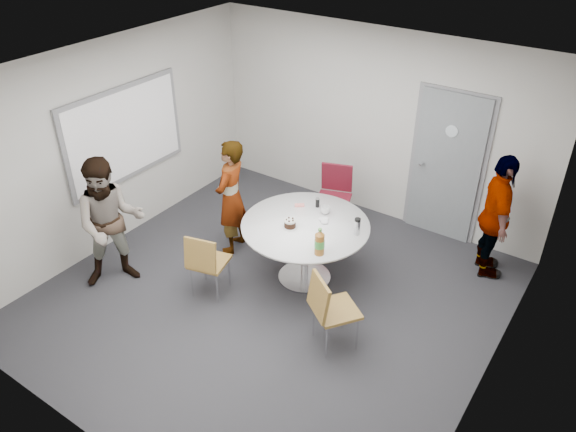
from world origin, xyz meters
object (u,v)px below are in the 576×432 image
Objects in this scene: person_main at (231,197)px; person_right at (496,217)px; door at (447,167)px; chair_far at (335,191)px; chair_near_right at (328,305)px; person_left at (111,223)px; whiteboard at (125,133)px; table at (307,233)px; chair_near_left at (205,260)px.

person_right is (2.98, 1.39, 0.03)m from person_main.
chair_far is at bearing -151.38° from door.
chair_near_right is at bearing 99.49° from chair_far.
person_left is at bearing -134.45° from chair_near_right.
chair_far is (2.28, 1.58, -0.87)m from whiteboard.
table is 1.18m from person_main.
table reaches higher than chair_near_left.
chair_near_left is 2.22m from chair_far.
chair_far is 3.01m from person_left.
person_main is at bearing 97.43° from chair_near_left.
chair_near_right is at bearing 53.73° from person_main.
whiteboard is 2.01× the size of chair_far.
table is at bearing 7.28° from whiteboard.
person_main is (-0.38, 0.96, 0.26)m from chair_near_left.
chair_near_left is 0.52× the size of person_left.
person_left reaches higher than person_right.
person_main is (-0.84, -1.22, 0.21)m from chair_far.
person_right is at bearing 165.29° from chair_far.
person_main is at bearing -137.93° from door.
chair_far is (-0.33, 1.25, -0.11)m from table.
chair_far is at bearing 34.79° from whiteboard.
chair_near_right is (1.60, 0.09, 0.03)m from chair_near_left.
door is 2.33× the size of chair_near_right.
door reaches higher than person_left.
chair_far is at bearing 104.95° from table.
person_right is at bearing 101.88° from chair_near_right.
whiteboard reaches higher than chair_near_left.
person_main is 3.28m from person_right.
person_right reaches higher than table.
table is 1.30m from chair_far.
person_main is at bearing -167.86° from chair_near_right.
whiteboard is 1.17× the size of person_right.
table is 0.94× the size of person_right.
person_right reaches higher than chair_near_left.
chair_near_left is at bearing 58.80° from chair_far.
whiteboard reaches higher than person_left.
person_left is 4.60m from person_right.
door is at bearing 32.66° from whiteboard.
chair_near_right is 0.55× the size of person_left.
person_main is (-2.13, -1.92, -0.24)m from door.
chair_near_left is (-0.80, -0.93, -0.16)m from table.
person_right is at bearing -32.03° from door.
chair_far is at bearing 68.77° from person_right.
table is 0.92× the size of person_left.
person_main is 1.52m from person_left.
whiteboard reaches higher than chair_near_right.
person_left is (-1.57, -2.56, 0.25)m from chair_far.
table is 1.77× the size of chair_near_left.
chair_near_left is 1.21m from person_left.
door is at bearing 44.48° from chair_near_left.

